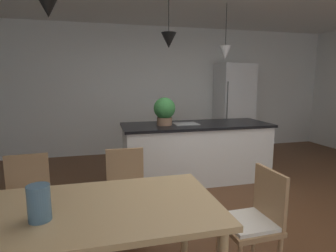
{
  "coord_description": "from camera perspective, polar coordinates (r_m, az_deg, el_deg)",
  "views": [
    {
      "loc": [
        -1.28,
        -2.65,
        1.55
      ],
      "look_at": [
        -0.48,
        0.52,
        1.01
      ],
      "focal_mm": 29.13,
      "sensor_mm": 36.0,
      "label": 1
    }
  ],
  "objects": [
    {
      "name": "kitchen_island",
      "position": [
        4.33,
        5.89,
        -5.27
      ],
      "size": [
        2.29,
        0.85,
        0.91
      ],
      "color": "white",
      "rests_on": "ground_plane"
    },
    {
      "name": "pendant_over_table",
      "position": [
        1.82,
        -23.91,
        22.97
      ],
      "size": [
        0.19,
        0.19,
        0.79
      ],
      "color": "black"
    },
    {
      "name": "chair_kitchen_end",
      "position": [
        2.36,
        17.6,
        -18.17
      ],
      "size": [
        0.41,
        0.41,
        0.87
      ],
      "color": "#A87F56",
      "rests_on": "ground_plane"
    },
    {
      "name": "wall_back_kitchen",
      "position": [
        6.05,
        -1.9,
        7.43
      ],
      "size": [
        10.0,
        0.12,
        2.7
      ],
      "primitive_type": "cube",
      "color": "white",
      "rests_on": "ground_plane"
    },
    {
      "name": "chair_far_right",
      "position": [
        2.82,
        -8.71,
        -13.16
      ],
      "size": [
        0.41,
        0.41,
        0.87
      ],
      "color": "#A87F56",
      "rests_on": "ground_plane"
    },
    {
      "name": "vase_on_dining_table",
      "position": [
        1.84,
        -25.38,
        -14.35
      ],
      "size": [
        0.13,
        0.13,
        0.22
      ],
      "color": "slate",
      "rests_on": "dining_table"
    },
    {
      "name": "refrigerator",
      "position": [
        6.25,
        13.59,
        3.72
      ],
      "size": [
        0.74,
        0.67,
        1.94
      ],
      "color": "silver",
      "rests_on": "ground_plane"
    },
    {
      "name": "ground_plane",
      "position": [
        3.34,
        10.88,
        -18.9
      ],
      "size": [
        10.0,
        8.4,
        0.04
      ],
      "primitive_type": "cube",
      "color": "brown"
    },
    {
      "name": "chair_far_left",
      "position": [
        2.9,
        -27.4,
        -13.55
      ],
      "size": [
        0.43,
        0.43,
        0.87
      ],
      "color": "#A87F56",
      "rests_on": "ground_plane"
    },
    {
      "name": "pendant_over_island_aux",
      "position": [
        4.39,
        11.9,
        14.84
      ],
      "size": [
        0.18,
        0.18,
        0.82
      ],
      "color": "black"
    },
    {
      "name": "pendant_over_island_main",
      "position": [
        4.1,
        0.16,
        17.5
      ],
      "size": [
        0.22,
        0.22,
        0.68
      ],
      "color": "black"
    },
    {
      "name": "dining_table",
      "position": [
        1.99,
        -20.11,
        -17.7
      ],
      "size": [
        2.0,
        0.93,
        0.73
      ],
      "color": "tan",
      "rests_on": "ground_plane"
    },
    {
      "name": "potted_plant_on_island",
      "position": [
        4.07,
        -0.74,
        3.33
      ],
      "size": [
        0.32,
        0.32,
        0.41
      ],
      "color": "#8C664C",
      "rests_on": "kitchen_island"
    }
  ]
}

